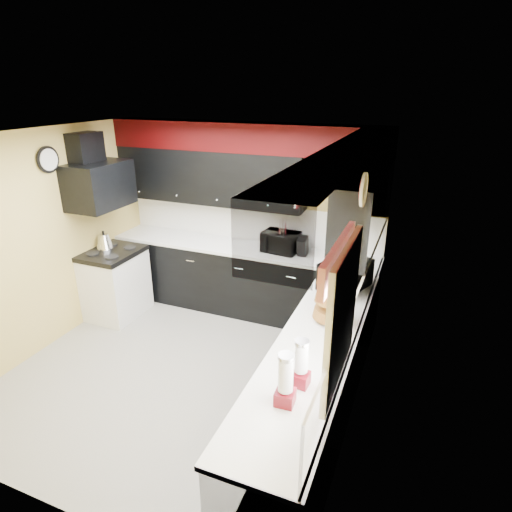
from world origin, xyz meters
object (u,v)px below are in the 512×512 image
Objects in this scene: toaster_oven at (280,242)px; kettle at (104,241)px; microwave at (345,275)px; knife_block at (303,247)px; utensil_crock at (282,247)px.

toaster_oven is 2.09× the size of kettle.
kettle is at bearing -155.68° from toaster_oven.
microwave is at bearing -30.81° from toaster_oven.
knife_block reaches higher than kettle.
utensil_crock is 0.26m from knife_block.
knife_block is 2.59m from kettle.
microwave is 1.14m from utensil_crock.
utensil_crock is at bearing 15.86° from kettle.
microwave is 2.51× the size of kettle.
utensil_crock is at bearing -46.34° from toaster_oven.
microwave is 2.20× the size of knife_block.
toaster_oven is 2.31m from kettle.
microwave is 3.17m from kettle.
knife_block is (0.26, 0.03, 0.03)m from utensil_crock.
utensil_crock is at bearing 75.34° from microwave.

